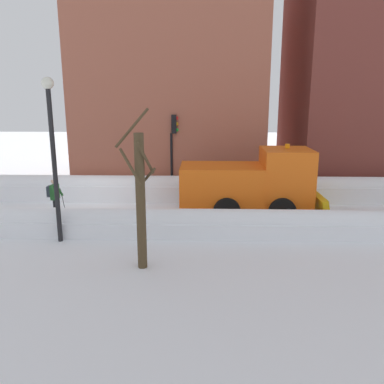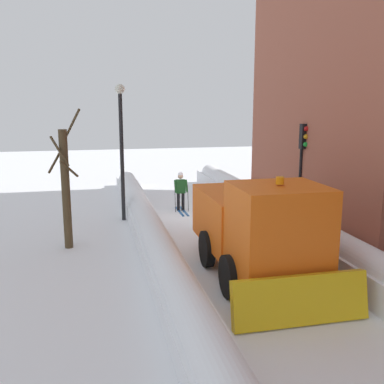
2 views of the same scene
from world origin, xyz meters
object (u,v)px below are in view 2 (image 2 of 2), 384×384
(plow_truck, at_px, (257,227))
(skier, at_px, (181,189))
(bare_tree_near, at_px, (66,186))
(street_lamp, at_px, (121,137))
(traffic_light_pole, at_px, (303,158))

(plow_truck, bearing_deg, skier, -86.43)
(skier, bearing_deg, bare_tree_near, 42.44)
(skier, distance_m, bare_tree_near, 6.59)
(street_lamp, bearing_deg, bare_tree_near, 57.15)
(plow_truck, distance_m, bare_tree_near, 6.61)
(skier, bearing_deg, plow_truck, 93.57)
(street_lamp, distance_m, bare_tree_near, 4.11)
(plow_truck, relative_size, bare_tree_near, 1.27)
(traffic_light_pole, xyz_separation_m, bare_tree_near, (8.40, -0.33, -0.78))
(bare_tree_near, bearing_deg, skier, -137.56)
(bare_tree_near, bearing_deg, street_lamp, -122.85)
(skier, relative_size, traffic_light_pole, 0.44)
(plow_truck, distance_m, traffic_light_pole, 4.92)
(street_lamp, relative_size, bare_tree_near, 1.20)
(skier, height_order, bare_tree_near, bare_tree_near)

